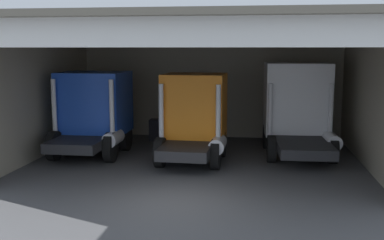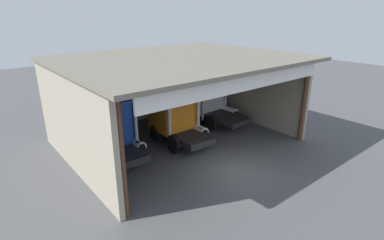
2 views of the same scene
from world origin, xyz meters
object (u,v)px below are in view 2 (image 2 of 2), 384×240
at_px(truck_white_center_left_bay, 205,95).
at_px(truck_blue_right_bay, 107,127).
at_px(truck_orange_center_right_bay, 175,115).
at_px(oil_drum, 118,126).
at_px(tool_cart, 119,125).

bearing_deg(truck_white_center_left_bay, truck_blue_right_bay, -174.05).
bearing_deg(truck_orange_center_right_bay, oil_drum, 122.26).
relative_size(truck_blue_right_bay, truck_white_center_left_bay, 0.84).
bearing_deg(tool_cart, truck_orange_center_right_bay, -59.48).
relative_size(truck_orange_center_right_bay, oil_drum, 4.54).
bearing_deg(truck_white_center_left_bay, tool_cart, 160.69).
bearing_deg(truck_orange_center_right_bay, truck_blue_right_bay, 174.20).
bearing_deg(tool_cart, truck_blue_right_bay, -123.76).
relative_size(truck_white_center_left_bay, oil_drum, 5.66).
xyz_separation_m(truck_blue_right_bay, oil_drum, (2.03, 3.07, -1.32)).
xyz_separation_m(truck_blue_right_bay, tool_cart, (2.06, 3.08, -1.29)).
relative_size(truck_orange_center_right_bay, truck_white_center_left_bay, 0.80).
distance_m(truck_blue_right_bay, oil_drum, 3.91).
height_order(truck_orange_center_right_bay, oil_drum, truck_orange_center_right_bay).
height_order(truck_white_center_left_bay, tool_cart, truck_white_center_left_bay).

